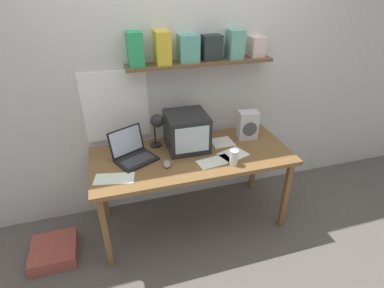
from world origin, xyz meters
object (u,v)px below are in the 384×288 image
at_px(space_heater, 248,125).
at_px(computer_mouse, 167,164).
at_px(desk_lamp, 157,124).
at_px(printed_handout, 222,142).
at_px(corner_desk, 192,160).
at_px(crt_monitor, 187,131).
at_px(laptop, 132,152).
at_px(juice_glass, 234,158).
at_px(open_notebook, 114,179).
at_px(loose_paper_near_laptop, 233,154).
at_px(floor_cushion, 54,251).
at_px(loose_paper_near_monitor, 214,162).

xyz_separation_m(space_heater, computer_mouse, (-0.81, -0.25, -0.11)).
relative_size(desk_lamp, printed_handout, 1.67).
xyz_separation_m(space_heater, printed_handout, (-0.25, -0.02, -0.13)).
bearing_deg(printed_handout, corner_desk, -159.35).
height_order(crt_monitor, desk_lamp, desk_lamp).
xyz_separation_m(crt_monitor, laptop, (-0.48, -0.05, -0.09)).
xyz_separation_m(desk_lamp, printed_handout, (0.57, -0.06, -0.24)).
bearing_deg(corner_desk, computer_mouse, -155.89).
height_order(corner_desk, computer_mouse, computer_mouse).
bearing_deg(space_heater, juice_glass, -122.24).
relative_size(juice_glass, open_notebook, 0.40).
bearing_deg(loose_paper_near_laptop, juice_glass, -112.83).
xyz_separation_m(desk_lamp, floor_cushion, (-0.97, -0.26, -0.92)).
xyz_separation_m(desk_lamp, juice_glass, (0.53, -0.42, -0.18)).
bearing_deg(corner_desk, laptop, 170.20).
distance_m(desk_lamp, printed_handout, 0.62).
height_order(printed_handout, loose_paper_near_monitor, same).
relative_size(crt_monitor, computer_mouse, 3.18).
bearing_deg(loose_paper_near_monitor, corner_desk, 131.00).
bearing_deg(crt_monitor, floor_cushion, -168.92).
xyz_separation_m(loose_paper_near_monitor, floor_cushion, (-1.37, 0.08, -0.68)).
distance_m(crt_monitor, loose_paper_near_monitor, 0.36).
bearing_deg(computer_mouse, corner_desk, 24.11).
bearing_deg(loose_paper_near_monitor, floor_cushion, 176.77).
relative_size(juice_glass, loose_paper_near_monitor, 0.43).
bearing_deg(printed_handout, open_notebook, -163.43).
xyz_separation_m(open_notebook, loose_paper_near_monitor, (0.80, 0.01, 0.00)).
bearing_deg(computer_mouse, desk_lamp, 92.86).
bearing_deg(printed_handout, loose_paper_near_monitor, -122.05).
bearing_deg(printed_handout, juice_glass, -97.16).
height_order(desk_lamp, printed_handout, desk_lamp).
height_order(computer_mouse, printed_handout, computer_mouse).
relative_size(corner_desk, space_heater, 6.42).
xyz_separation_m(loose_paper_near_laptop, floor_cushion, (-1.56, 0.02, -0.68)).
height_order(space_heater, loose_paper_near_laptop, space_heater).
relative_size(open_notebook, floor_cushion, 0.88).
bearing_deg(corner_desk, juice_glass, -40.93).
distance_m(space_heater, open_notebook, 1.27).
xyz_separation_m(laptop, desk_lamp, (0.23, 0.09, 0.18)).
bearing_deg(computer_mouse, open_notebook, -171.50).
distance_m(open_notebook, floor_cushion, 0.89).
relative_size(laptop, floor_cushion, 1.10).
relative_size(printed_handout, open_notebook, 0.62).
height_order(corner_desk, laptop, laptop).
bearing_deg(juice_glass, space_heater, 51.91).
distance_m(computer_mouse, floor_cushion, 1.21).
xyz_separation_m(desk_lamp, open_notebook, (-0.40, -0.35, -0.24)).
bearing_deg(open_notebook, computer_mouse, 8.50).
distance_m(crt_monitor, space_heater, 0.58).
distance_m(computer_mouse, open_notebook, 0.42).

